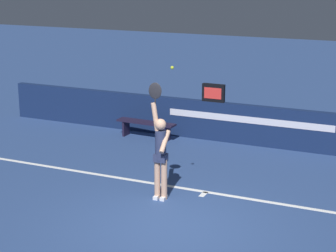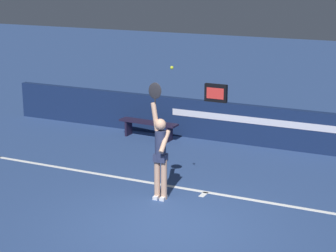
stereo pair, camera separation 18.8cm
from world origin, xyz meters
The scene contains 7 objects.
ground_plane centered at (0.00, 0.00, 0.00)m, with size 60.00×60.00×0.00m, color navy.
court_lines centered at (0.00, -1.04, 0.00)m, with size 11.51×6.08×0.00m.
back_wall centered at (0.00, 5.72, 0.55)m, with size 15.64×0.21×1.10m.
speed_display centered at (-1.24, 5.72, 1.34)m, with size 0.64×0.13×0.49m.
tennis_player centered at (-0.74, 1.17, 1.03)m, with size 0.45×0.46×2.48m.
tennis_ball centered at (-0.44, 1.09, 2.81)m, with size 0.07×0.07×0.07m.
courtside_bench_near centered at (-3.01, 5.09, 0.38)m, with size 1.76×0.45×0.49m.
Camera 1 is at (4.20, -9.40, 4.75)m, focal length 63.71 mm.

